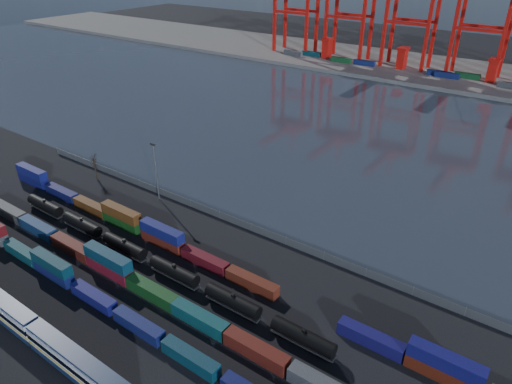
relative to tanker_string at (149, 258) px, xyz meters
The scene contains 12 objects.
ground 11.07m from the tanker_string, 21.38° to the right, with size 700.00×700.00×0.00m, color black.
harbor_water 101.55m from the tanker_string, 84.26° to the left, with size 700.00×700.00×0.00m, color #2A323D.
far_quay 206.28m from the tanker_string, 87.18° to the left, with size 700.00×70.00×2.00m, color #514F4C.
container_row_south 14.62m from the tanker_string, 102.01° to the right, with size 126.85×2.35×5.00m.
container_row_mid 16.28m from the tanker_string, 24.21° to the right, with size 141.29×2.59×5.51m.
container_row_north 8.05m from the tanker_string, 63.13° to the left, with size 141.88×2.45×5.22m.
tanker_string is the anchor object (origin of this frame).
waterfront_fence 26.10m from the tanker_string, 67.10° to the left, with size 160.12×0.12×2.20m.
bare_tree 47.87m from the tanker_string, 155.69° to the left, with size 2.14×2.06×8.21m.
yard_light_mast 30.55m from the tanker_string, 132.03° to the left, with size 1.60×0.40×16.60m.
quay_containers 191.50m from the tanker_string, 90.25° to the left, with size 172.58×10.99×2.60m.
straddle_carriers 196.26m from the tanker_string, 87.77° to the left, with size 140.00×7.00×11.10m.
Camera 1 is at (55.11, -47.41, 62.42)m, focal length 32.00 mm.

